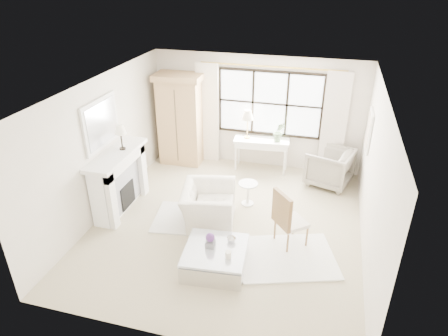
{
  "coord_description": "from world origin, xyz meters",
  "views": [
    {
      "loc": [
        1.62,
        -6.18,
        4.56
      ],
      "look_at": [
        -0.12,
        0.2,
        1.11
      ],
      "focal_mm": 32.0,
      "sensor_mm": 36.0,
      "label": 1
    }
  ],
  "objects_px": {
    "club_armchair": "(208,205)",
    "armoire": "(180,119)",
    "console_table": "(261,155)",
    "coffee_table": "(215,258)"
  },
  "relations": [
    {
      "from": "club_armchair",
      "to": "armoire",
      "type": "bearing_deg",
      "value": 20.39
    },
    {
      "from": "armoire",
      "to": "console_table",
      "type": "xyz_separation_m",
      "value": [
        2.01,
        0.06,
        -0.74
      ]
    },
    {
      "from": "console_table",
      "to": "coffee_table",
      "type": "distance_m",
      "value": 3.68
    },
    {
      "from": "console_table",
      "to": "coffee_table",
      "type": "relative_size",
      "value": 1.23
    },
    {
      "from": "armoire",
      "to": "console_table",
      "type": "height_order",
      "value": "armoire"
    },
    {
      "from": "console_table",
      "to": "club_armchair",
      "type": "xyz_separation_m",
      "value": [
        -0.58,
        -2.42,
        -0.04
      ]
    },
    {
      "from": "armoire",
      "to": "club_armchair",
      "type": "relative_size",
      "value": 2.0
    },
    {
      "from": "armoire",
      "to": "coffee_table",
      "type": "height_order",
      "value": "armoire"
    },
    {
      "from": "armoire",
      "to": "coffee_table",
      "type": "relative_size",
      "value": 2.05
    },
    {
      "from": "club_armchair",
      "to": "coffee_table",
      "type": "distance_m",
      "value": 1.36
    }
  ]
}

